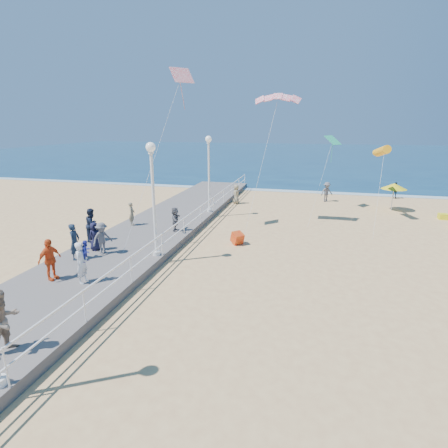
% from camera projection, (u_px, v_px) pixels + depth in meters
% --- Properties ---
extents(ground, '(160.00, 160.00, 0.00)m').
position_uv_depth(ground, '(267.00, 274.00, 15.70)').
color(ground, '#E4B877').
rests_on(ground, ground).
extents(ocean, '(160.00, 90.00, 0.05)m').
position_uv_depth(ocean, '(305.00, 155.00, 76.30)').
color(ocean, navy).
rests_on(ocean, ground).
extents(surf_line, '(160.00, 1.20, 0.04)m').
position_uv_depth(surf_line, '(293.00, 191.00, 34.81)').
color(surf_line, white).
rests_on(surf_line, ground).
extents(boardwalk, '(5.00, 44.00, 0.40)m').
position_uv_depth(boardwalk, '(117.00, 255.00, 17.40)').
color(boardwalk, slate).
rests_on(boardwalk, ground).
extents(railing, '(0.05, 42.00, 0.55)m').
position_uv_depth(railing, '(162.00, 239.00, 16.54)').
color(railing, white).
rests_on(railing, boardwalk).
extents(lamp_post_mid, '(0.44, 0.44, 5.32)m').
position_uv_depth(lamp_post_mid, '(153.00, 188.00, 15.94)').
color(lamp_post_mid, white).
rests_on(lamp_post_mid, boardwalk).
extents(lamp_post_far, '(0.44, 0.44, 5.32)m').
position_uv_depth(lamp_post_far, '(209.00, 166.00, 24.33)').
color(lamp_post_far, white).
rests_on(lamp_post_far, boardwalk).
extents(woman_holding_toddler, '(0.41, 0.62, 1.68)m').
position_uv_depth(woman_holding_toddler, '(82.00, 263.00, 13.71)').
color(woman_holding_toddler, white).
rests_on(woman_holding_toddler, boardwalk).
extents(toddler_held, '(0.34, 0.43, 0.88)m').
position_uv_depth(toddler_held, '(86.00, 251.00, 13.69)').
color(toddler_held, '#3038B4').
rests_on(toddler_held, boardwalk).
extents(spectator_0, '(0.50, 0.67, 1.70)m').
position_uv_depth(spectator_0, '(75.00, 242.00, 16.13)').
color(spectator_0, '#1A283A').
rests_on(spectator_0, boardwalk).
extents(spectator_1, '(0.81, 0.99, 1.86)m').
position_uv_depth(spectator_1, '(4.00, 321.00, 9.48)').
color(spectator_1, gray).
rests_on(spectator_1, boardwalk).
extents(spectator_2, '(0.96, 1.16, 1.57)m').
position_uv_depth(spectator_2, '(102.00, 238.00, 16.82)').
color(spectator_2, '#59585D').
rests_on(spectator_2, boardwalk).
extents(spectator_3, '(0.64, 1.08, 1.72)m').
position_uv_depth(spectator_3, '(50.00, 260.00, 13.96)').
color(spectator_3, '#E2501C').
rests_on(spectator_3, boardwalk).
extents(spectator_4, '(0.68, 0.82, 1.43)m').
position_uv_depth(spectator_4, '(95.00, 236.00, 17.34)').
color(spectator_4, '#171732').
rests_on(spectator_4, boardwalk).
extents(spectator_5, '(0.71, 1.39, 1.43)m').
position_uv_depth(spectator_5, '(175.00, 219.00, 20.45)').
color(spectator_5, '#5B5A5F').
rests_on(spectator_5, boardwalk).
extents(spectator_6, '(0.47, 0.60, 1.45)m').
position_uv_depth(spectator_6, '(132.00, 214.00, 21.64)').
color(spectator_6, '#82765A').
rests_on(spectator_6, boardwalk).
extents(spectator_7, '(0.83, 0.98, 1.78)m').
position_uv_depth(spectator_7, '(92.00, 225.00, 18.72)').
color(spectator_7, '#182035').
rests_on(spectator_7, boardwalk).
extents(beach_walker_a, '(1.27, 1.11, 1.70)m').
position_uv_depth(beach_walker_a, '(327.00, 192.00, 30.10)').
color(beach_walker_a, '#5E5C61').
rests_on(beach_walker_a, ground).
extents(beach_walker_b, '(0.94, 0.68, 1.49)m').
position_uv_depth(beach_walker_b, '(395.00, 190.00, 31.38)').
color(beach_walker_b, '#172333').
rests_on(beach_walker_b, ground).
extents(beach_walker_c, '(0.59, 0.84, 1.62)m').
position_uv_depth(beach_walker_c, '(236.00, 194.00, 29.31)').
color(beach_walker_c, gray).
rests_on(beach_walker_c, ground).
extents(box_kite, '(0.89, 0.89, 0.74)m').
position_uv_depth(box_kite, '(237.00, 239.00, 19.48)').
color(box_kite, red).
rests_on(box_kite, ground).
extents(beach_umbrella, '(1.90, 1.90, 2.14)m').
position_uv_depth(beach_umbrella, '(394.00, 186.00, 26.67)').
color(beach_umbrella, white).
rests_on(beach_umbrella, ground).
extents(beach_chair_right, '(0.55, 0.55, 0.40)m').
position_uv_depth(beach_chair_right, '(443.00, 216.00, 24.65)').
color(beach_chair_right, yellow).
rests_on(beach_chair_right, ground).
extents(kite_parafoil, '(2.84, 0.94, 0.65)m').
position_uv_depth(kite_parafoil, '(278.00, 96.00, 21.26)').
color(kite_parafoil, red).
extents(kite_windsock, '(1.03, 2.82, 1.11)m').
position_uv_depth(kite_windsock, '(382.00, 151.00, 23.29)').
color(kite_windsock, '#FEA515').
extents(kite_diamond_green, '(1.39, 1.44, 0.66)m').
position_uv_depth(kite_diamond_green, '(333.00, 140.00, 26.48)').
color(kite_diamond_green, '#26B37C').
extents(kite_diamond_redwhite, '(1.43, 1.44, 0.90)m').
position_uv_depth(kite_diamond_redwhite, '(182.00, 75.00, 19.83)').
color(kite_diamond_redwhite, red).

